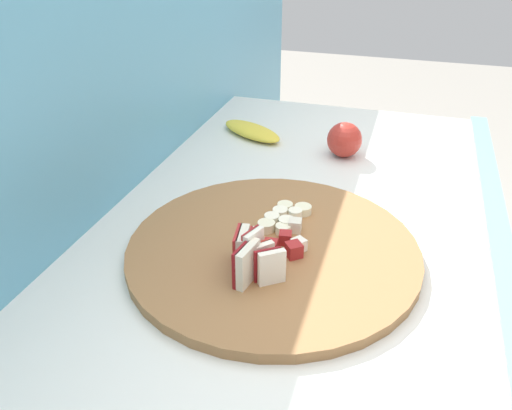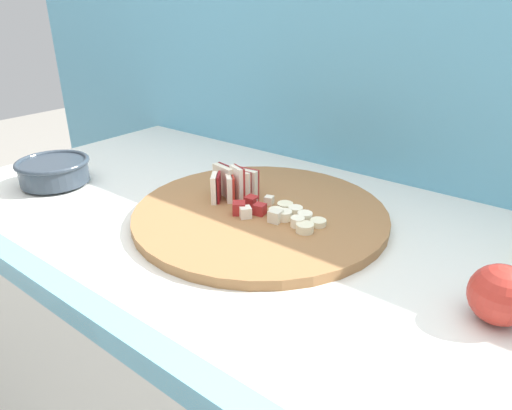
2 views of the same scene
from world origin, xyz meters
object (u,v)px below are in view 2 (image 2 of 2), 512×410
Objects in this scene: cutting_board at (260,214)px; banana_slice_rows at (294,216)px; apple_wedge_fan at (233,184)px; ceramic_bowl at (54,170)px; apple_dice_pile at (256,209)px; whole_apple at (500,295)px.

banana_slice_rows is at bearing 1.53° from cutting_board.
apple_wedge_fan is 0.83× the size of banana_slice_rows.
cutting_board is 5.10× the size of apple_wedge_fan.
ceramic_bowl is (-0.44, -0.14, 0.02)m from cutting_board.
banana_slice_rows is (0.14, -0.01, -0.02)m from apple_wedge_fan.
banana_slice_rows is at bearing 17.65° from apple_dice_pile.
apple_dice_pile is (0.08, -0.03, -0.02)m from apple_wedge_fan.
cutting_board is 0.03m from apple_dice_pile.
apple_dice_pile reaches higher than cutting_board.
apple_dice_pile is at bearing -162.35° from banana_slice_rows.
cutting_board is 0.40m from whole_apple.
apple_dice_pile is 0.07m from banana_slice_rows.
cutting_board is 3.06× the size of ceramic_bowl.
whole_apple reaches higher than banana_slice_rows.
apple_wedge_fan is at bearing 158.92° from apple_dice_pile.
banana_slice_rows is (0.07, 0.00, 0.02)m from cutting_board.
apple_dice_pile is 0.39m from whole_apple.
ceramic_bowl is 0.84m from whole_apple.
cutting_board is 4.76× the size of apple_dice_pile.
ceramic_bowl reaches higher than apple_dice_pile.
ceramic_bowl is at bearing -164.57° from banana_slice_rows.
apple_wedge_fan is at bearing 176.09° from banana_slice_rows.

